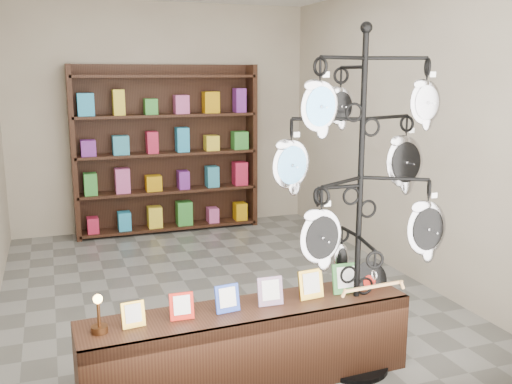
{
  "coord_description": "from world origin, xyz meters",
  "views": [
    {
      "loc": [
        -1.43,
        -5.15,
        2.09
      ],
      "look_at": [
        0.07,
        -1.0,
        1.17
      ],
      "focal_mm": 40.0,
      "sensor_mm": 36.0,
      "label": 1
    }
  ],
  "objects": [
    {
      "name": "ground",
      "position": [
        0.0,
        0.0,
        0.0
      ],
      "size": [
        5.0,
        5.0,
        0.0
      ],
      "primitive_type": "plane",
      "color": "slate",
      "rests_on": "ground"
    },
    {
      "name": "room_envelope",
      "position": [
        0.0,
        0.0,
        1.85
      ],
      "size": [
        5.0,
        5.0,
        5.0
      ],
      "color": "#BDB198",
      "rests_on": "ground"
    },
    {
      "name": "back_shelving",
      "position": [
        0.0,
        2.3,
        1.03
      ],
      "size": [
        2.42,
        0.36,
        2.2
      ],
      "color": "black",
      "rests_on": "ground"
    },
    {
      "name": "front_shelf",
      "position": [
        -0.26,
        -1.79,
        0.28
      ],
      "size": [
        2.26,
        0.54,
        0.79
      ],
      "rotation": [
        0.0,
        0.0,
        0.04
      ],
      "color": "black",
      "rests_on": "ground"
    },
    {
      "name": "display_tree",
      "position": [
        0.52,
        -1.84,
        1.39
      ],
      "size": [
        1.24,
        1.03,
        2.41
      ],
      "rotation": [
        0.0,
        0.0,
        -0.03
      ],
      "color": "black",
      "rests_on": "ground"
    }
  ]
}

